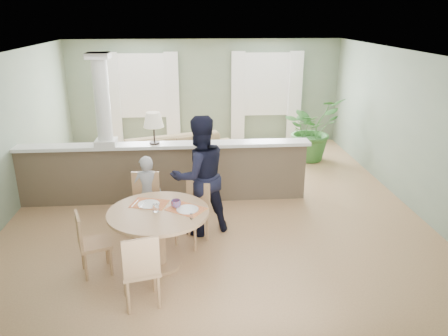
{
  "coord_description": "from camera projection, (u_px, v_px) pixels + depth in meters",
  "views": [
    {
      "loc": [
        -0.4,
        -7.36,
        3.33
      ],
      "look_at": [
        0.1,
        -1.0,
        1.05
      ],
      "focal_mm": 35.0,
      "sensor_mm": 36.0,
      "label": 1
    }
  ],
  "objects": [
    {
      "name": "ground",
      "position": [
        214.0,
        203.0,
        8.06
      ],
      "size": [
        8.0,
        8.0,
        0.0
      ],
      "primitive_type": "plane",
      "color": "tan",
      "rests_on": "ground"
    },
    {
      "name": "room_shell",
      "position": [
        210.0,
        99.0,
        8.03
      ],
      "size": [
        7.02,
        8.02,
        2.71
      ],
      "color": "gray",
      "rests_on": "ground"
    },
    {
      "name": "pony_wall",
      "position": [
        159.0,
        165.0,
        7.93
      ],
      "size": [
        5.32,
        0.38,
        2.7
      ],
      "color": "brown",
      "rests_on": "ground"
    },
    {
      "name": "sofa",
      "position": [
        179.0,
        157.0,
        9.32
      ],
      "size": [
        2.93,
        1.86,
        0.8
      ],
      "primitive_type": "imported",
      "rotation": [
        0.0,
        0.0,
        0.32
      ],
      "color": "olive",
      "rests_on": "ground"
    },
    {
      "name": "houseplant",
      "position": [
        311.0,
        129.0,
        10.23
      ],
      "size": [
        1.74,
        1.68,
        1.48
      ],
      "primitive_type": "imported",
      "rotation": [
        0.0,
        0.0,
        0.55
      ],
      "color": "#356E2C",
      "rests_on": "ground"
    },
    {
      "name": "dining_table",
      "position": [
        160.0,
        222.0,
        5.88
      ],
      "size": [
        1.36,
        1.36,
        0.93
      ],
      "rotation": [
        0.0,
        0.0,
        -0.28
      ],
      "color": "tan",
      "rests_on": "ground"
    },
    {
      "name": "chair_far_boy",
      "position": [
        145.0,
        201.0,
        6.8
      ],
      "size": [
        0.48,
        0.48,
        0.99
      ],
      "rotation": [
        0.0,
        0.0,
        -0.06
      ],
      "color": "tan",
      "rests_on": "ground"
    },
    {
      "name": "chair_far_man",
      "position": [
        194.0,
        210.0,
        6.57
      ],
      "size": [
        0.59,
        0.59,
        0.94
      ],
      "rotation": [
        0.0,
        0.0,
        -0.6
      ],
      "color": "tan",
      "rests_on": "ground"
    },
    {
      "name": "chair_near",
      "position": [
        141.0,
        267.0,
        5.07
      ],
      "size": [
        0.53,
        0.53,
        0.97
      ],
      "rotation": [
        0.0,
        0.0,
        3.37
      ],
      "color": "tan",
      "rests_on": "ground"
    },
    {
      "name": "chair_side",
      "position": [
        89.0,
        241.0,
        5.75
      ],
      "size": [
        0.51,
        0.51,
        0.88
      ],
      "rotation": [
        0.0,
        0.0,
        1.91
      ],
      "color": "tan",
      "rests_on": "ground"
    },
    {
      "name": "child_person",
      "position": [
        148.0,
        193.0,
        6.91
      ],
      "size": [
        0.46,
        0.3,
        1.25
      ],
      "primitive_type": "imported",
      "rotation": [
        0.0,
        0.0,
        3.15
      ],
      "color": "#96969B",
      "rests_on": "ground"
    },
    {
      "name": "man_person",
      "position": [
        199.0,
        176.0,
        6.73
      ],
      "size": [
        1.13,
        1.01,
        1.9
      ],
      "primitive_type": "imported",
      "rotation": [
        0.0,
        0.0,
        3.53
      ],
      "color": "black",
      "rests_on": "ground"
    }
  ]
}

